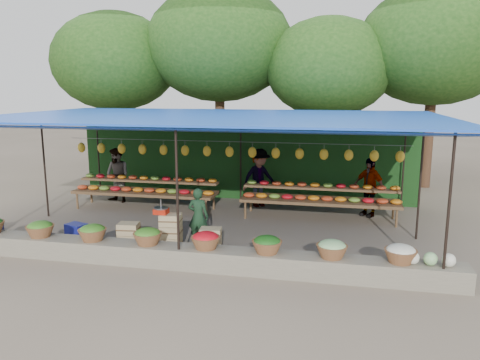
% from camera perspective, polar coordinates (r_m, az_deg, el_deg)
% --- Properties ---
extents(ground, '(60.00, 60.00, 0.00)m').
position_cam_1_polar(ground, '(11.96, -2.80, -5.70)').
color(ground, brown).
rests_on(ground, ground).
extents(stone_curb, '(10.60, 0.55, 0.40)m').
position_cam_1_polar(stone_curb, '(9.40, -7.14, -9.23)').
color(stone_curb, '#665F52').
rests_on(stone_curb, ground).
extents(stall_canopy, '(10.80, 6.60, 2.82)m').
position_cam_1_polar(stall_canopy, '(11.53, -2.86, 7.25)').
color(stall_canopy, black).
rests_on(stall_canopy, ground).
extents(produce_baskets, '(8.98, 0.58, 0.34)m').
position_cam_1_polar(produce_baskets, '(9.32, -7.78, -7.07)').
color(produce_baskets, brown).
rests_on(produce_baskets, stone_curb).
extents(netting_backdrop, '(10.60, 0.06, 2.50)m').
position_cam_1_polar(netting_backdrop, '(14.69, 0.28, 2.46)').
color(netting_backdrop, '#194719').
rests_on(netting_backdrop, ground).
extents(tree_row, '(16.51, 5.50, 7.12)m').
position_cam_1_polar(tree_row, '(17.38, 4.02, 15.18)').
color(tree_row, '#331D12').
rests_on(tree_row, ground).
extents(fruit_table_left, '(4.21, 0.95, 0.93)m').
position_cam_1_polar(fruit_table_left, '(13.85, -11.40, -0.99)').
color(fruit_table_left, '#513A20').
rests_on(fruit_table_left, ground).
extents(fruit_table_right, '(4.21, 0.95, 0.93)m').
position_cam_1_polar(fruit_table_right, '(12.75, 9.72, -1.98)').
color(fruit_table_right, '#513A20').
rests_on(fruit_table_right, ground).
extents(crate_counter, '(2.39, 0.39, 0.77)m').
position_cam_1_polar(crate_counter, '(10.42, -8.55, -6.59)').
color(crate_counter, tan).
rests_on(crate_counter, ground).
extents(weighing_scale, '(0.31, 0.31, 0.33)m').
position_cam_1_polar(weighing_scale, '(10.34, -9.59, -3.66)').
color(weighing_scale, red).
rests_on(weighing_scale, crate_counter).
extents(vendor_seated, '(0.49, 0.34, 1.30)m').
position_cam_1_polar(vendor_seated, '(10.48, -5.12, -4.46)').
color(vendor_seated, '#17331D').
rests_on(vendor_seated, ground).
extents(customer_left, '(0.98, 0.87, 1.67)m').
position_cam_1_polar(customer_left, '(14.81, -14.72, 0.54)').
color(customer_left, slate).
rests_on(customer_left, ground).
extents(customer_mid, '(1.27, 1.21, 1.73)m').
position_cam_1_polar(customer_mid, '(13.81, 2.37, 0.27)').
color(customer_mid, slate).
rests_on(customer_mid, ground).
extents(customer_right, '(0.99, 0.89, 1.62)m').
position_cam_1_polar(customer_right, '(13.24, 15.44, -0.84)').
color(customer_right, slate).
rests_on(customer_right, ground).
extents(blue_crate_back, '(0.53, 0.45, 0.27)m').
position_cam_1_polar(blue_crate_back, '(11.92, -19.33, -5.70)').
color(blue_crate_back, navy).
rests_on(blue_crate_back, ground).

